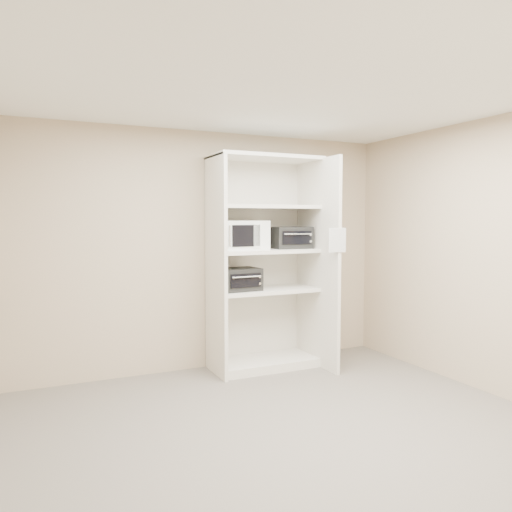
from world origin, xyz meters
name	(u,v)px	position (x,y,z in m)	size (l,w,h in m)	color
floor	(288,433)	(0.00, 0.00, 0.00)	(4.50, 4.00, 0.01)	#615C53
ceiling	(290,89)	(0.00, 0.00, 2.70)	(4.50, 4.00, 0.01)	white
wall_back	(205,251)	(0.00, 2.00, 1.35)	(4.50, 0.02, 2.70)	tan
wall_right	(492,256)	(2.25, 0.00, 1.35)	(0.02, 4.00, 2.70)	tan
shelving_unit	(268,270)	(0.67, 1.70, 1.13)	(1.24, 0.92, 2.42)	silver
microwave	(240,235)	(0.33, 1.74, 1.53)	(0.54, 0.41, 0.33)	white
toaster_oven_upper	(291,238)	(0.96, 1.70, 1.50)	(0.44, 0.33, 0.25)	black
toaster_oven_lower	(239,279)	(0.28, 1.67, 1.04)	(0.45, 0.34, 0.25)	black
paper_sign	(337,240)	(1.18, 1.07, 1.49)	(0.20, 0.01, 0.26)	white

